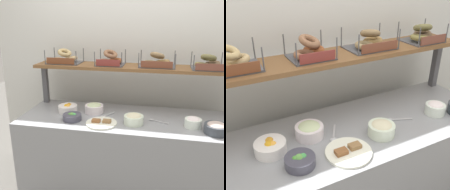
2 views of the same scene
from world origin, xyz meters
TOP-DOWN VIEW (x-y plane):
  - back_wall at (0.00, 0.55)m, footprint 3.16×0.06m
  - deli_counter at (0.00, 0.00)m, footprint 1.96×0.70m
  - shelf_riser_right at (0.92, 0.27)m, footprint 0.05×0.05m
  - upper_shelf at (0.00, 0.27)m, footprint 1.92×0.32m
  - bowl_fruit_salad at (-0.58, 0.03)m, footprint 0.18×0.18m
  - bowl_potato_salad at (0.07, -0.13)m, footprint 0.17×0.17m
  - bowl_cream_cheese at (0.57, -0.09)m, footprint 0.14×0.14m
  - bowl_veggie_mix at (-0.47, -0.15)m, footprint 0.17×0.17m
  - bowl_scallion_spread at (-0.33, 0.07)m, footprint 0.18×0.18m
  - serving_plate_white at (-0.20, -0.19)m, footprint 0.27×0.27m
  - serving_spoon_near_plate at (0.26, -0.04)m, footprint 0.17×0.08m
  - serving_spoon_by_edge at (-0.20, -0.01)m, footprint 0.11×0.16m
  - bagel_basket_sesame at (-0.69, 0.28)m, footprint 0.33×0.24m
  - bagel_basket_cinnamon_raisin at (-0.22, 0.28)m, footprint 0.28×0.26m
  - bagel_basket_everything at (0.23, 0.28)m, footprint 0.34×0.25m
  - bagel_basket_poppy at (0.69, 0.25)m, footprint 0.28×0.25m

SIDE VIEW (x-z plane):
  - deli_counter at x=0.00m, z-range 0.00..0.85m
  - serving_spoon_near_plate at x=0.26m, z-range 0.85..0.86m
  - serving_spoon_by_edge at x=-0.20m, z-range 0.85..0.86m
  - serving_plate_white at x=-0.20m, z-range 0.84..0.88m
  - bowl_veggie_mix at x=-0.47m, z-range 0.84..0.92m
  - bowl_fruit_salad at x=-0.58m, z-range 0.85..0.93m
  - bowl_cream_cheese at x=0.57m, z-range 0.85..0.94m
  - bowl_potato_salad at x=0.07m, z-range 0.85..0.94m
  - bowl_scallion_spread at x=-0.33m, z-range 0.85..0.95m
  - shelf_riser_right at x=0.92m, z-range 0.85..1.25m
  - back_wall at x=0.00m, z-range 0.00..2.40m
  - upper_shelf at x=0.00m, z-range 1.25..1.28m
  - bagel_basket_everything at x=0.23m, z-range 1.25..1.40m
  - bagel_basket_sesame at x=-0.69m, z-range 1.25..1.40m
  - bagel_basket_cinnamon_raisin at x=-0.22m, z-range 1.25..1.40m
  - bagel_basket_poppy at x=0.69m, z-range 1.26..1.40m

